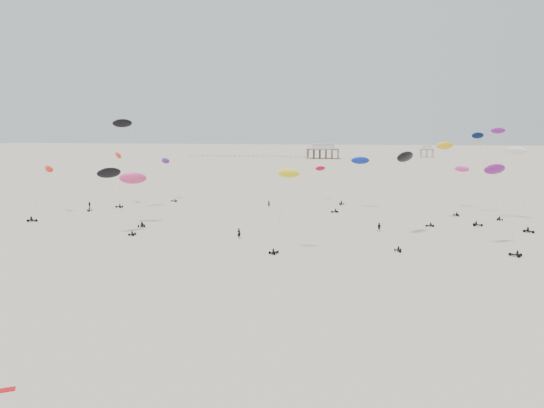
% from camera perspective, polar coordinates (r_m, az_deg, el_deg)
% --- Properties ---
extents(ground_plane, '(900.00, 900.00, 0.00)m').
position_cam_1_polar(ground_plane, '(203.64, 5.25, 2.48)').
color(ground_plane, beige).
extents(pavilion_main, '(21.00, 13.00, 9.80)m').
position_cam_1_polar(pavilion_main, '(353.33, 5.49, 5.57)').
color(pavilion_main, brown).
rests_on(pavilion_main, ground).
extents(pavilion_small, '(9.00, 7.00, 8.00)m').
position_cam_1_polar(pavilion_small, '(385.05, 16.31, 5.38)').
color(pavilion_small, brown).
rests_on(pavilion_small, ground).
extents(pier_fence, '(80.20, 0.20, 1.50)m').
position_cam_1_polar(pier_fence, '(360.95, -2.81, 5.10)').
color(pier_fence, black).
rests_on(pier_fence, ground).
extents(rig_0, '(5.82, 16.40, 16.61)m').
position_cam_1_polar(rig_0, '(139.08, 19.64, 2.49)').
color(rig_0, black).
rests_on(rig_0, ground).
extents(rig_1, '(6.16, 10.56, 19.72)m').
position_cam_1_polar(rig_1, '(130.38, 21.91, 4.20)').
color(rig_1, black).
rests_on(rig_1, ground).
extents(rig_2, '(7.06, 7.62, 12.33)m').
position_cam_1_polar(rig_2, '(152.36, -11.18, 3.66)').
color(rig_2, black).
rests_on(rig_2, ground).
extents(rig_3, '(8.82, 12.52, 14.08)m').
position_cam_1_polar(rig_3, '(145.72, 6.24, 2.14)').
color(rig_3, black).
rests_on(rig_3, ground).
extents(rig_4, '(10.23, 8.92, 22.87)m').
position_cam_1_polar(rig_4, '(136.55, -16.19, 7.33)').
color(rig_4, black).
rests_on(rig_4, ground).
extents(rig_5, '(4.78, 4.68, 13.72)m').
position_cam_1_polar(rig_5, '(85.70, 1.34, 0.80)').
color(rig_5, black).
rests_on(rig_5, ground).
extents(rig_6, '(4.77, 17.34, 19.12)m').
position_cam_1_polar(rig_6, '(99.89, 14.07, 4.02)').
color(rig_6, black).
rests_on(rig_6, ground).
extents(rig_7, '(6.11, 14.45, 15.41)m').
position_cam_1_polar(rig_7, '(132.42, -23.45, 1.61)').
color(rig_7, black).
rests_on(rig_7, ground).
extents(rig_8, '(7.33, 6.61, 10.99)m').
position_cam_1_polar(rig_8, '(115.00, -14.60, 1.94)').
color(rig_8, black).
rests_on(rig_8, ground).
extents(rig_9, '(6.77, 11.67, 18.19)m').
position_cam_1_polar(rig_9, '(119.91, 17.81, 4.41)').
color(rig_9, black).
rests_on(rig_9, ground).
extents(rig_10, '(5.63, 9.05, 14.28)m').
position_cam_1_polar(rig_10, '(144.40, -16.20, 3.91)').
color(rig_10, black).
rests_on(rig_10, ground).
extents(rig_11, '(7.68, 10.00, 20.82)m').
position_cam_1_polar(rig_11, '(120.98, 22.24, 2.97)').
color(rig_11, black).
rests_on(rig_11, ground).
extents(rig_12, '(9.11, 9.96, 14.51)m').
position_cam_1_polar(rig_12, '(133.19, 9.02, 3.74)').
color(rig_12, black).
rests_on(rig_12, ground).
extents(rig_13, '(4.93, 17.65, 19.69)m').
position_cam_1_polar(rig_13, '(123.46, 25.00, 3.57)').
color(rig_13, black).
rests_on(rig_13, ground).
extents(rig_14, '(7.88, 5.11, 12.94)m').
position_cam_1_polar(rig_14, '(104.86, -16.84, 2.46)').
color(rig_14, black).
rests_on(rig_14, ground).
extents(rig_15, '(5.84, 10.35, 14.82)m').
position_cam_1_polar(rig_15, '(95.84, 23.23, 1.76)').
color(rig_15, black).
rests_on(rig_15, ground).
extents(spectator_0, '(0.93, 0.75, 2.24)m').
position_cam_1_polar(spectator_0, '(97.79, -3.57, -3.72)').
color(spectator_0, black).
rests_on(spectator_0, ground).
extents(spectator_1, '(1.11, 0.84, 2.02)m').
position_cam_1_polar(spectator_1, '(106.33, 11.45, -2.90)').
color(spectator_1, black).
rests_on(spectator_1, ground).
extents(spectator_2, '(1.37, 1.12, 2.05)m').
position_cam_1_polar(spectator_2, '(141.51, -19.03, -0.45)').
color(spectator_2, black).
rests_on(spectator_2, ground).
extents(spectator_3, '(0.87, 0.78, 1.99)m').
position_cam_1_polar(spectator_3, '(136.10, -0.34, -0.32)').
color(spectator_3, black).
rests_on(spectator_3, ground).
extents(grounded_kite_b, '(1.90, 1.52, 0.07)m').
position_cam_1_polar(grounded_kite_b, '(48.16, -27.02, -17.48)').
color(grounded_kite_b, red).
rests_on(grounded_kite_b, ground).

